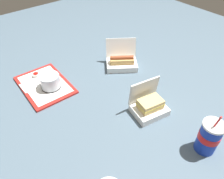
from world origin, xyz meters
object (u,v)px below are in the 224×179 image
(cake_container, at_px, (50,82))
(ketchup_cup, at_px, (36,75))
(plastic_fork, at_px, (53,73))
(clamshell_sandwich_front, at_px, (149,106))
(food_tray, at_px, (45,85))
(soda_cup_right, at_px, (209,137))
(clamshell_hotdog_right, at_px, (122,62))

(cake_container, xyz_separation_m, ketchup_cup, (-0.15, -0.03, -0.03))
(plastic_fork, relative_size, clamshell_sandwich_front, 0.56)
(food_tray, distance_m, soda_cup_right, 0.95)
(soda_cup_right, bearing_deg, cake_container, -157.65)
(cake_container, relative_size, soda_cup_right, 0.52)
(plastic_fork, bearing_deg, clamshell_hotdog_right, 50.54)
(food_tray, relative_size, cake_container, 3.22)
(cake_container, height_order, soda_cup_right, soda_cup_right)
(food_tray, xyz_separation_m, plastic_fork, (-0.06, 0.09, 0.01))
(plastic_fork, xyz_separation_m, clamshell_hotdog_right, (0.21, 0.41, 0.02))
(cake_container, xyz_separation_m, soda_cup_right, (0.82, 0.34, 0.03))
(cake_container, relative_size, ketchup_cup, 2.93)
(cake_container, bearing_deg, soda_cup_right, 22.35)
(clamshell_sandwich_front, bearing_deg, ketchup_cup, -152.94)
(clamshell_hotdog_right, bearing_deg, ketchup_cup, -116.28)
(cake_container, distance_m, clamshell_hotdog_right, 0.49)
(ketchup_cup, bearing_deg, soda_cup_right, 20.53)
(ketchup_cup, bearing_deg, clamshell_hotdog_right, 63.72)
(plastic_fork, height_order, clamshell_sandwich_front, clamshell_sandwich_front)
(cake_container, xyz_separation_m, clamshell_hotdog_right, (0.10, 0.48, -0.01))
(clamshell_hotdog_right, bearing_deg, food_tray, -106.53)
(food_tray, xyz_separation_m, clamshell_hotdog_right, (0.15, 0.50, 0.03))
(soda_cup_right, bearing_deg, ketchup_cup, -159.47)
(food_tray, bearing_deg, soda_cup_right, 22.33)
(plastic_fork, bearing_deg, cake_container, -43.24)
(clamshell_sandwich_front, bearing_deg, soda_cup_right, 5.46)
(ketchup_cup, distance_m, clamshell_hotdog_right, 0.56)
(cake_container, distance_m, ketchup_cup, 0.16)
(food_tray, relative_size, clamshell_hotdog_right, 1.43)
(plastic_fork, bearing_deg, clamshell_sandwich_front, 9.14)
(food_tray, bearing_deg, clamshell_sandwich_front, 30.66)
(plastic_fork, distance_m, soda_cup_right, 0.98)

